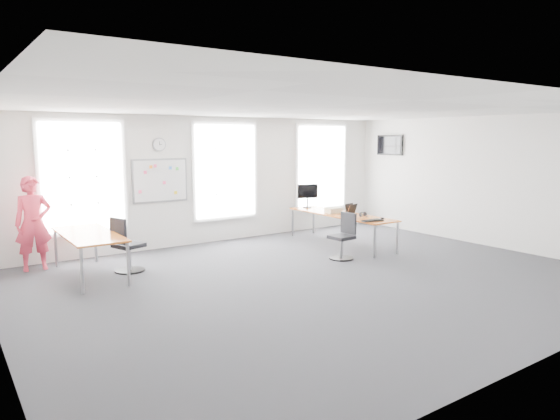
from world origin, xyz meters
TOP-DOWN VIEW (x-y plane):
  - floor at (0.00, 0.00)m, footprint 10.00×10.00m
  - ceiling at (0.00, 0.00)m, footprint 10.00×10.00m
  - wall_back at (0.00, 4.00)m, footprint 10.00×0.00m
  - wall_front at (0.00, -4.00)m, footprint 10.00×0.00m
  - wall_right at (5.00, 0.00)m, footprint 0.00×10.00m
  - window_left at (-3.00, 3.97)m, footprint 1.60×0.06m
  - window_mid at (0.30, 3.97)m, footprint 1.60×0.06m
  - window_right at (3.30, 3.97)m, footprint 1.60×0.06m
  - desk_right at (2.28, 1.99)m, footprint 0.80×3.02m
  - desk_left at (-3.30, 2.52)m, footprint 0.87×2.17m
  - chair_right at (1.38, 0.89)m, footprint 0.51×0.51m
  - chair_left at (-2.67, 2.42)m, footprint 0.59×0.59m
  - person at (-4.04, 3.57)m, footprint 0.66×0.45m
  - whiteboard at (-1.35, 3.97)m, footprint 1.20×0.03m
  - wall_clock at (-1.35, 3.97)m, footprint 0.30×0.04m
  - tv at (4.95, 3.00)m, footprint 0.06×0.90m
  - keyboard at (2.10, 0.78)m, footprint 0.50×0.26m
  - mouse at (2.46, 0.84)m, footprint 0.10×0.13m
  - lens_cap at (2.44, 1.27)m, footprint 0.07×0.07m
  - headphones at (2.40, 1.39)m, footprint 0.17×0.09m
  - laptop_sleeve at (2.36, 1.73)m, footprint 0.33×0.24m
  - paper_stack at (2.22, 2.18)m, footprint 0.38×0.30m
  - monitor at (2.28, 3.26)m, footprint 0.52×0.22m

SIDE VIEW (x-z plane):
  - floor at x=0.00m, z-range 0.00..0.00m
  - chair_right at x=1.38m, z-range -0.06..0.90m
  - chair_left at x=-2.67m, z-range -0.06..0.98m
  - desk_right at x=2.28m, z-range 0.32..1.05m
  - desk_left at x=-3.30m, z-range 0.33..1.12m
  - lens_cap at x=2.44m, z-range 0.73..0.74m
  - keyboard at x=2.10m, z-range 0.73..0.76m
  - mouse at x=2.46m, z-range 0.73..0.78m
  - headphones at x=2.40m, z-range 0.73..0.83m
  - paper_stack at x=2.22m, z-range 0.73..0.86m
  - laptop_sleeve at x=2.36m, z-range 0.73..0.99m
  - person at x=-4.04m, z-range 0.00..1.79m
  - monitor at x=2.28m, z-range 0.79..1.39m
  - wall_back at x=0.00m, z-range -3.50..6.50m
  - wall_front at x=0.00m, z-range -3.50..6.50m
  - wall_right at x=5.00m, z-range -3.50..6.50m
  - whiteboard at x=-1.35m, z-range 1.10..2.00m
  - window_left at x=-3.00m, z-range 0.60..2.80m
  - window_mid at x=0.30m, z-range 0.60..2.80m
  - window_right at x=3.30m, z-range 0.60..2.80m
  - tv at x=4.95m, z-range 2.02..2.57m
  - wall_clock at x=-1.35m, z-range 2.20..2.50m
  - ceiling at x=0.00m, z-range 3.00..3.00m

